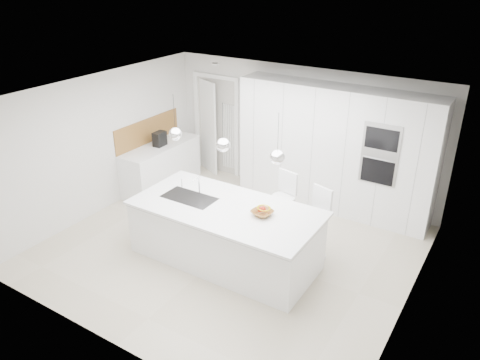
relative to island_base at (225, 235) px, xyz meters
The scene contains 26 objects.
floor 0.53m from the island_base, 108.43° to the left, with size 5.50×5.50×0.00m, color beige.
wall_back 2.92m from the island_base, 92.05° to the left, with size 5.50×5.50×0.00m, color silver.
wall_left 2.98m from the island_base, behind, with size 5.00×5.00×0.00m, color silver.
ceiling 2.09m from the island_base, 108.43° to the left, with size 5.50×5.50×0.00m, color white.
tall_cabinets 2.69m from the island_base, 74.36° to the left, with size 3.60×0.60×2.30m, color white.
oven_stack 2.86m from the island_base, 53.85° to the left, with size 0.62×0.04×1.05m, color #A5A5A8, non-canonical shape.
doorway_frame 3.50m from the island_base, 126.50° to the left, with size 1.11×0.08×2.13m, color white, non-canonical shape.
hallway_door 3.61m from the island_base, 130.22° to the left, with size 0.82×0.04×2.00m, color white.
radiator 3.28m from the island_base, 122.08° to the left, with size 0.32×0.04×1.40m, color white, non-canonical shape.
left_base_cabinets 2.96m from the island_base, 149.53° to the left, with size 0.60×1.80×0.86m, color white.
left_worktop 2.99m from the island_base, 149.53° to the left, with size 0.62×1.82×0.04m, color white.
oak_backsplash 3.29m from the island_base, 152.14° to the left, with size 0.02×1.80×0.50m, color olive.
island_base is the anchor object (origin of this frame).
island_worktop 0.45m from the island_base, 90.00° to the left, with size 2.84×1.40×0.04m, color white.
island_sink 0.76m from the island_base, behind, with size 0.84×0.44×0.18m, color #3F3F42, non-canonical shape.
island_tap 0.89m from the island_base, 161.57° to the left, with size 0.02×0.02×0.30m, color white.
pendant_left 1.70m from the island_base, behind, with size 0.20×0.20×0.20m, color white.
pendant_mid 1.47m from the island_base, 146.31° to the right, with size 0.20×0.20×0.20m, color white.
pendant_right 1.70m from the island_base, ahead, with size 0.20×0.20×0.20m, color white.
fruit_bowl 0.78m from the island_base, 11.14° to the left, with size 0.30×0.30×0.07m, color olive.
espresso_machine 3.00m from the island_base, 149.50° to the left, with size 0.17×0.26×0.28m, color black.
bar_stool_left 1.12m from the island_base, 65.53° to the left, with size 0.38×0.53×1.16m, color white, non-canonical shape.
bar_stool_right 1.41m from the island_base, 35.14° to the left, with size 0.38×0.52×1.14m, color white, non-canonical shape.
apple_a 0.77m from the island_base, 14.89° to the left, with size 0.08×0.08×0.08m, color red.
apple_b 0.80m from the island_base, 16.58° to the left, with size 0.08×0.08×0.08m, color red.
banana_bunch 0.84m from the island_base, 12.99° to the left, with size 0.21×0.21×0.03m, color yellow.
Camera 1 is at (3.53, -5.33, 4.20)m, focal length 35.00 mm.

